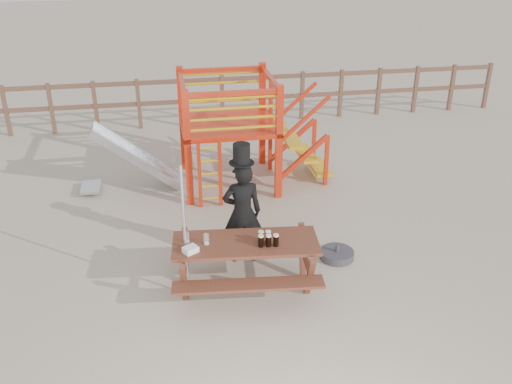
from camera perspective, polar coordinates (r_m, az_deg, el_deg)
name	(u,v)px	position (r m, az deg, el deg)	size (l,w,h in m)	color
ground	(249,292)	(7.99, -0.67, -9.98)	(60.00, 60.00, 0.00)	tan
back_fence	(202,95)	(13.97, -5.47, 9.61)	(15.09, 0.09, 1.20)	brown
playground_fort	(224,130)	(10.65, -3.22, 6.20)	(4.71, 1.84, 2.10)	red
picnic_table	(246,259)	(7.79, -1.04, -6.76)	(2.07, 1.53, 0.76)	brown
man_with_hat	(242,210)	(8.26, -1.39, -1.82)	(0.58, 0.38, 1.86)	black
metal_pole	(185,234)	(7.47, -7.13, -4.15)	(0.04, 0.04, 1.93)	#B2B2B7
parasol_base	(337,254)	(8.75, 8.08, -6.20)	(0.52, 0.52, 0.22)	#35353A
paper_bag	(190,250)	(7.45, -6.57, -5.75)	(0.18, 0.14, 0.08)	white
stout_pints	(267,239)	(7.54, 1.10, -4.72)	(0.27, 0.19, 0.17)	black
empty_glasses	(196,239)	(7.62, -5.98, -4.66)	(0.33, 0.16, 0.15)	silver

